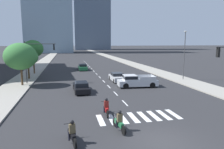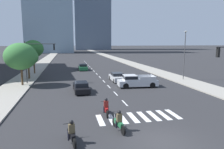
% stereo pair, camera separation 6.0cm
% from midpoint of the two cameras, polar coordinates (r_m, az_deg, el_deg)
% --- Properties ---
extents(ground_plane, '(800.00, 800.00, 0.00)m').
position_cam_midpoint_polar(ground_plane, '(13.60, 13.77, -17.68)').
color(ground_plane, '#28282B').
extents(sidewalk_east, '(4.00, 260.00, 0.15)m').
position_cam_midpoint_polar(sidewalk_east, '(45.09, 11.30, 1.12)').
color(sidewalk_east, gray).
rests_on(sidewalk_east, ground).
extents(sidewalk_west, '(4.00, 260.00, 0.15)m').
position_cam_midpoint_polar(sidewalk_west, '(41.86, -22.06, 0.05)').
color(sidewalk_west, gray).
rests_on(sidewalk_west, ground).
extents(crosswalk_near, '(6.75, 2.41, 0.01)m').
position_cam_midpoint_polar(crosswalk_near, '(17.23, 7.31, -11.65)').
color(crosswalk_near, silver).
rests_on(crosswalk_near, ground).
extents(lane_divider_center, '(0.14, 50.00, 0.01)m').
position_cam_midpoint_polar(lane_divider_center, '(43.92, -5.16, 0.96)').
color(lane_divider_center, silver).
rests_on(lane_divider_center, ground).
extents(motorcycle_lead, '(0.74, 2.12, 1.49)m').
position_cam_midpoint_polar(motorcycle_lead, '(13.05, -11.24, -15.93)').
color(motorcycle_lead, black).
rests_on(motorcycle_lead, ground).
extents(motorcycle_trailing, '(0.70, 2.11, 1.49)m').
position_cam_midpoint_polar(motorcycle_trailing, '(14.46, 1.89, -13.21)').
color(motorcycle_trailing, black).
rests_on(motorcycle_trailing, ground).
extents(motorcycle_third, '(0.70, 2.07, 1.49)m').
position_cam_midpoint_polar(motorcycle_third, '(17.38, -1.73, -9.37)').
color(motorcycle_third, black).
rests_on(motorcycle_third, ground).
extents(pickup_truck, '(5.50, 2.50, 1.67)m').
position_cam_midpoint_polar(pickup_truck, '(28.15, 6.53, -1.85)').
color(pickup_truck, '#B7BABF').
rests_on(pickup_truck, ground).
extents(sedan_silver_0, '(1.95, 4.45, 1.29)m').
position_cam_midpoint_polar(sedan_silver_0, '(32.39, 1.42, -0.76)').
color(sedan_silver_0, '#B7BABF').
rests_on(sedan_silver_0, ground).
extents(sedan_green_1, '(1.86, 4.28, 1.37)m').
position_cam_midpoint_polar(sedan_green_1, '(45.66, -8.21, 2.00)').
color(sedan_green_1, '#1E6038').
rests_on(sedan_green_1, ground).
extents(sedan_black_2, '(1.89, 4.83, 1.24)m').
position_cam_midpoint_polar(sedan_black_2, '(25.69, -8.69, -3.47)').
color(sedan_black_2, black).
rests_on(sedan_black_2, ground).
extents(traffic_signal_far, '(4.58, 0.28, 6.10)m').
position_cam_midpoint_polar(traffic_signal_far, '(31.67, -20.35, 5.24)').
color(traffic_signal_far, '#333335').
rests_on(traffic_signal_far, sidewalk_west).
extents(street_lamp_east, '(0.50, 0.24, 7.72)m').
position_cam_midpoint_polar(street_lamp_east, '(34.86, 19.53, 6.04)').
color(street_lamp_east, '#3F3F42').
rests_on(street_lamp_east, sidewalk_east).
extents(street_tree_nearest, '(4.37, 4.37, 5.87)m').
position_cam_midpoint_polar(street_tree_nearest, '(30.86, -24.23, 4.62)').
color(street_tree_nearest, '#4C3823').
rests_on(street_tree_nearest, sidewalk_west).
extents(street_tree_second, '(3.30, 3.30, 4.95)m').
position_cam_midpoint_polar(street_tree_second, '(36.16, -22.50, 4.50)').
color(street_tree_second, '#4C3823').
rests_on(street_tree_second, sidewalk_west).
extents(street_tree_third, '(3.84, 3.84, 6.37)m').
position_cam_midpoint_polar(street_tree_third, '(41.93, -21.23, 6.70)').
color(street_tree_third, '#4C3823').
rests_on(street_tree_third, sidewalk_west).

